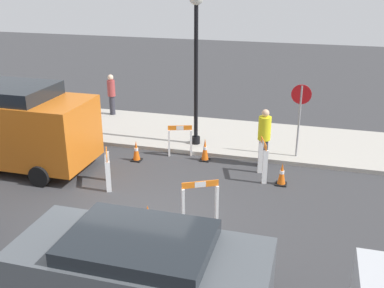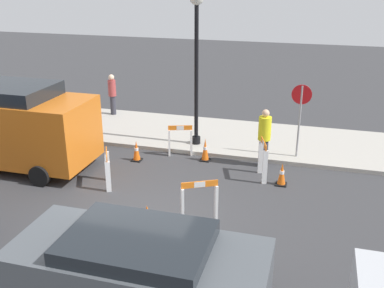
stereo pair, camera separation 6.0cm
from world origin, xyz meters
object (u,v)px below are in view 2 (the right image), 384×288
at_px(person_pedestrian, 112,93).
at_px(parked_car_1, 139,271).
at_px(streetlamp_post, 196,49).
at_px(person_worker, 264,136).
at_px(stop_sign, 300,109).
at_px(work_van, 11,123).

bearing_deg(person_pedestrian, parked_car_1, 103.57).
bearing_deg(streetlamp_post, person_worker, -22.42).
xyz_separation_m(stop_sign, person_pedestrian, (-7.43, 2.50, -0.64)).
height_order(parked_car_1, work_van, work_van).
distance_m(streetlamp_post, person_worker, 3.47).
bearing_deg(parked_car_1, person_pedestrian, 117.49).
relative_size(parked_car_1, work_van, 0.87).
bearing_deg(person_worker, streetlamp_post, -66.46).
bearing_deg(parked_car_1, work_van, 140.83).
bearing_deg(stop_sign, person_worker, 39.62).
bearing_deg(stop_sign, person_pedestrian, -17.52).
bearing_deg(work_van, stop_sign, 18.69).
height_order(streetlamp_post, person_pedestrian, streetlamp_post).
xyz_separation_m(stop_sign, parked_car_1, (-2.12, -7.71, -0.75)).
distance_m(stop_sign, work_van, 8.64).
xyz_separation_m(person_pedestrian, parked_car_1, (5.31, -10.21, -0.10)).
xyz_separation_m(stop_sign, work_van, (-8.18, -2.77, -0.29)).
bearing_deg(person_pedestrian, work_van, 67.97).
height_order(streetlamp_post, person_worker, streetlamp_post).
relative_size(person_pedestrian, parked_car_1, 0.38).
bearing_deg(streetlamp_post, work_van, -148.40).
relative_size(stop_sign, work_van, 0.47).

